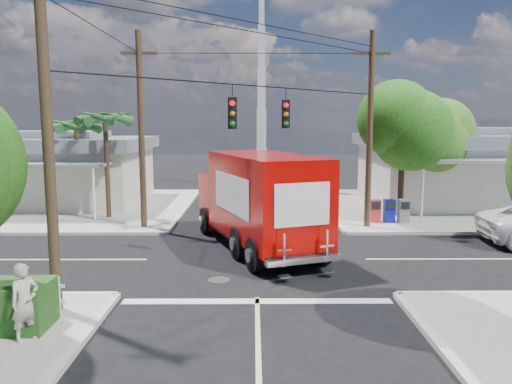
{
  "coord_description": "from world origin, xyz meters",
  "views": [
    {
      "loc": [
        -0.1,
        -17.63,
        4.94
      ],
      "look_at": [
        0.0,
        2.0,
        2.2
      ],
      "focal_mm": 35.0,
      "sensor_mm": 36.0,
      "label": 1
    }
  ],
  "objects": [
    {
      "name": "ground",
      "position": [
        0.0,
        0.0,
        0.0
      ],
      "size": [
        120.0,
        120.0,
        0.0
      ],
      "primitive_type": "plane",
      "color": "black",
      "rests_on": "ground"
    },
    {
      "name": "sidewalk_ne",
      "position": [
        10.88,
        10.88,
        0.07
      ],
      "size": [
        14.12,
        14.12,
        0.14
      ],
      "color": "gray",
      "rests_on": "ground"
    },
    {
      "name": "sidewalk_nw",
      "position": [
        -10.88,
        10.88,
        0.07
      ],
      "size": [
        14.12,
        14.12,
        0.14
      ],
      "color": "gray",
      "rests_on": "ground"
    },
    {
      "name": "road_markings",
      "position": [
        0.0,
        -1.47,
        0.01
      ],
      "size": [
        32.0,
        32.0,
        0.01
      ],
      "color": "beige",
      "rests_on": "ground"
    },
    {
      "name": "building_ne",
      "position": [
        12.5,
        11.97,
        2.32
      ],
      "size": [
        11.8,
        10.2,
        4.5
      ],
      "color": "silver",
      "rests_on": "sidewalk_ne"
    },
    {
      "name": "building_nw",
      "position": [
        -12.0,
        12.46,
        2.22
      ],
      "size": [
        10.8,
        10.2,
        4.3
      ],
      "color": "beige",
      "rests_on": "sidewalk_nw"
    },
    {
      "name": "radio_tower",
      "position": [
        0.5,
        20.0,
        5.64
      ],
      "size": [
        0.8,
        0.8,
        17.0
      ],
      "color": "silver",
      "rests_on": "ground"
    },
    {
      "name": "tree_ne_front",
      "position": [
        7.21,
        6.76,
        4.77
      ],
      "size": [
        4.21,
        4.14,
        6.66
      ],
      "color": "#422D1C",
      "rests_on": "sidewalk_ne"
    },
    {
      "name": "tree_ne_back",
      "position": [
        9.81,
        8.96,
        4.19
      ],
      "size": [
        3.77,
        3.66,
        5.82
      ],
      "color": "#422D1C",
      "rests_on": "sidewalk_ne"
    },
    {
      "name": "palm_nw_front",
      "position": [
        -7.5,
        7.5,
        5.04
      ],
      "size": [
        3.01,
        3.08,
        5.59
      ],
      "color": "#422D1C",
      "rests_on": "sidewalk_nw"
    },
    {
      "name": "palm_nw_back",
      "position": [
        -9.5,
        9.0,
        4.67
      ],
      "size": [
        3.01,
        3.08,
        5.19
      ],
      "color": "#422D1C",
      "rests_on": "sidewalk_nw"
    },
    {
      "name": "utility_poles",
      "position": [
        -1.58,
        1.6,
        4.67
      ],
      "size": [
        12.0,
        10.68,
        9.0
      ],
      "color": "#473321",
      "rests_on": "ground"
    },
    {
      "name": "vending_boxes",
      "position": [
        6.5,
        6.2,
        0.69
      ],
      "size": [
        1.9,
        0.5,
        1.1
      ],
      "color": "red",
      "rests_on": "sidewalk_ne"
    },
    {
      "name": "delivery_truck",
      "position": [
        0.08,
        1.62,
        1.91
      ],
      "size": [
        5.41,
        9.01,
        3.76
      ],
      "color": "black",
      "rests_on": "ground"
    },
    {
      "name": "pedestrian",
      "position": [
        -5.15,
        -7.06,
        1.02
      ],
      "size": [
        0.72,
        0.76,
        1.75
      ],
      "primitive_type": "imported",
      "rotation": [
        0.0,
        0.0,
        0.91
      ],
      "color": "beige",
      "rests_on": "sidewalk_sw"
    }
  ]
}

